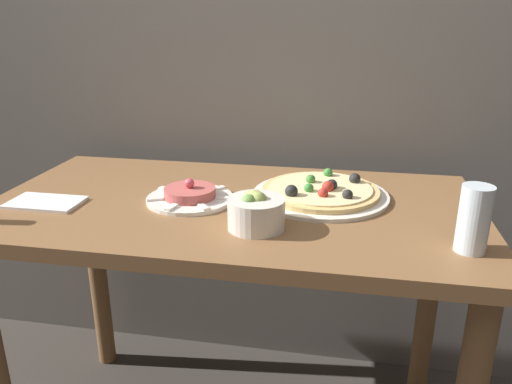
{
  "coord_description": "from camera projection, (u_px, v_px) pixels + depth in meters",
  "views": [
    {
      "loc": [
        0.27,
        -0.81,
        1.2
      ],
      "look_at": [
        0.06,
        0.3,
        0.79
      ],
      "focal_mm": 35.0,
      "sensor_mm": 36.0,
      "label": 1
    }
  ],
  "objects": [
    {
      "name": "napkin",
      "position": [
        45.0,
        202.0,
        1.23
      ],
      "size": [
        0.18,
        0.11,
        0.01
      ],
      "color": "white",
      "rests_on": "dining_table"
    },
    {
      "name": "drinking_glass",
      "position": [
        474.0,
        219.0,
        0.96
      ],
      "size": [
        0.06,
        0.06,
        0.14
      ],
      "color": "silver",
      "rests_on": "dining_table"
    },
    {
      "name": "tartare_plate",
      "position": [
        190.0,
        196.0,
        1.25
      ],
      "size": [
        0.22,
        0.22,
        0.06
      ],
      "color": "silver",
      "rests_on": "dining_table"
    },
    {
      "name": "small_bowl",
      "position": [
        256.0,
        211.0,
        1.08
      ],
      "size": [
        0.13,
        0.13,
        0.08
      ],
      "color": "silver",
      "rests_on": "dining_table"
    },
    {
      "name": "pizza_plate",
      "position": [
        321.0,
        192.0,
        1.27
      ],
      "size": [
        0.35,
        0.35,
        0.05
      ],
      "color": "silver",
      "rests_on": "dining_table"
    },
    {
      "name": "dining_table",
      "position": [
        234.0,
        246.0,
        1.28
      ],
      "size": [
        1.21,
        0.65,
        0.75
      ],
      "color": "brown",
      "rests_on": "ground_plane"
    }
  ]
}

